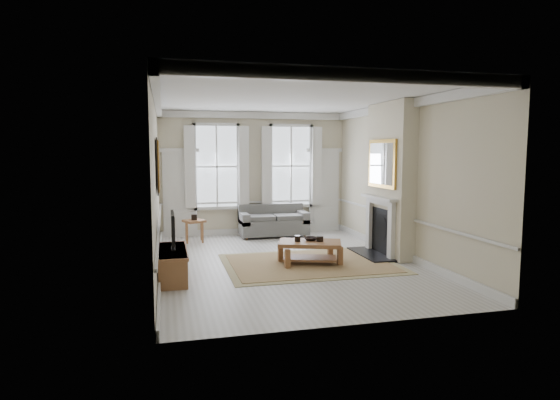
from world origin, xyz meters
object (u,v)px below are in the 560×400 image
object	(u,v)px
side_table	(194,224)
tv_stand	(172,264)
coffee_table	(310,245)
sofa	(273,223)

from	to	relation	value
side_table	tv_stand	size ratio (longest dim) A/B	0.41
coffee_table	tv_stand	world-z (taller)	tv_stand
side_table	coffee_table	bearing A→B (deg)	-53.77
sofa	side_table	size ratio (longest dim) A/B	2.97
coffee_table	side_table	bearing A→B (deg)	145.55
sofa	coffee_table	world-z (taller)	sofa
side_table	coffee_table	distance (m)	3.67
coffee_table	tv_stand	bearing A→B (deg)	-151.24
sofa	tv_stand	distance (m)	4.69
sofa	side_table	bearing A→B (deg)	-170.34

